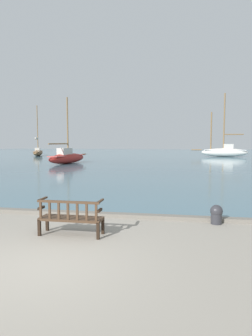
{
  "coord_description": "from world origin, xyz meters",
  "views": [
    {
      "loc": [
        2.62,
        -5.2,
        2.37
      ],
      "look_at": [
        -0.01,
        10.0,
        1.0
      ],
      "focal_mm": 32.0,
      "sensor_mm": 36.0,
      "label": 1
    }
  ],
  "objects_px": {
    "park_bench": "(71,217)",
    "sailboat_distant_harbor": "(225,151)",
    "sailboat_nearest_port": "(38,152)",
    "mooring_bollard": "(216,214)",
    "sailboat_far_port": "(67,157)"
  },
  "relations": [
    {
      "from": "park_bench",
      "to": "sailboat_nearest_port",
      "type": "bearing_deg",
      "value": 117.25
    },
    {
      "from": "sailboat_distant_harbor",
      "to": "mooring_bollard",
      "type": "bearing_deg",
      "value": -98.69
    },
    {
      "from": "sailboat_nearest_port",
      "to": "sailboat_distant_harbor",
      "type": "relative_size",
      "value": 0.85
    },
    {
      "from": "park_bench",
      "to": "sailboat_far_port",
      "type": "xyz_separation_m",
      "value": [
        -8.71,
        22.5,
        0.26
      ]
    },
    {
      "from": "sailboat_nearest_port",
      "to": "sailboat_far_port",
      "type": "distance_m",
      "value": 18.86
    },
    {
      "from": "park_bench",
      "to": "sailboat_distant_harbor",
      "type": "xyz_separation_m",
      "value": [
        9.58,
        39.81,
        0.45
      ]
    },
    {
      "from": "sailboat_nearest_port",
      "to": "mooring_bollard",
      "type": "height_order",
      "value": "sailboat_nearest_port"
    },
    {
      "from": "sailboat_distant_harbor",
      "to": "park_bench",
      "type": "bearing_deg",
      "value": -103.54
    },
    {
      "from": "sailboat_distant_harbor",
      "to": "sailboat_far_port",
      "type": "bearing_deg",
      "value": -136.59
    },
    {
      "from": "sailboat_distant_harbor",
      "to": "mooring_bollard",
      "type": "xyz_separation_m",
      "value": [
        -5.82,
        -38.1,
        -0.62
      ]
    },
    {
      "from": "park_bench",
      "to": "sailboat_far_port",
      "type": "relative_size",
      "value": 0.23
    },
    {
      "from": "park_bench",
      "to": "mooring_bollard",
      "type": "distance_m",
      "value": 4.13
    },
    {
      "from": "park_bench",
      "to": "sailboat_nearest_port",
      "type": "xyz_separation_m",
      "value": [
        -19.54,
        37.94,
        0.22
      ]
    },
    {
      "from": "sailboat_nearest_port",
      "to": "park_bench",
      "type": "bearing_deg",
      "value": -62.75
    },
    {
      "from": "sailboat_far_port",
      "to": "mooring_bollard",
      "type": "xyz_separation_m",
      "value": [
        12.47,
        -20.79,
        -0.44
      ]
    }
  ]
}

